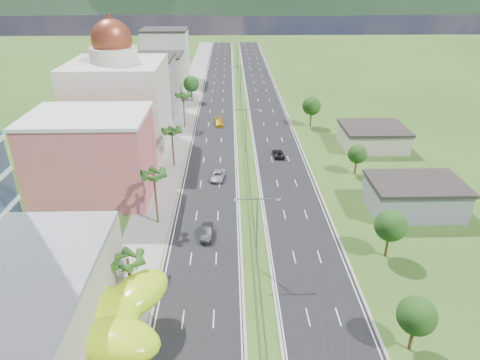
{
  "coord_description": "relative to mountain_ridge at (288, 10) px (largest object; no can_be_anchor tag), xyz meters",
  "views": [
    {
      "loc": [
        -3.45,
        -38.61,
        37.43
      ],
      "look_at": [
        -1.95,
        23.44,
        7.0
      ],
      "focal_mm": 32.0,
      "sensor_mm": 36.0,
      "label": 1
    }
  ],
  "objects": [
    {
      "name": "streetlight_median_b",
      "position": [
        -60.0,
        -440.0,
        6.75
      ],
      "size": [
        6.04,
        0.25,
        11.0
      ],
      "color": "gray",
      "rests_on": "ground"
    },
    {
      "name": "sidewalk_left",
      "position": [
        -77.0,
        -360.0,
        0.06
      ],
      "size": [
        7.0,
        260.0,
        0.12
      ],
      "primitive_type": "cube",
      "color": "gray",
      "rests_on": "ground"
    },
    {
      "name": "domed_building",
      "position": [
        -88.0,
        -395.0,
        11.35
      ],
      "size": [
        20.0,
        20.0,
        28.7
      ],
      "color": "beige",
      "rests_on": "ground"
    },
    {
      "name": "mountain_ridge",
      "position": [
        0.0,
        0.0,
        0.0
      ],
      "size": [
        860.0,
        140.0,
        90.0
      ],
      "primitive_type": null,
      "color": "black",
      "rests_on": "ground"
    },
    {
      "name": "streetlight_median_c",
      "position": [
        -60.0,
        -400.0,
        6.75
      ],
      "size": [
        6.04,
        0.25,
        11.0
      ],
      "color": "gray",
      "rests_on": "ground"
    },
    {
      "name": "midrise_grey",
      "position": [
        -87.0,
        -370.0,
        8.0
      ],
      "size": [
        16.0,
        15.0,
        16.0
      ],
      "primitive_type": "cube",
      "color": "gray",
      "rests_on": "ground"
    },
    {
      "name": "streetlight_median_d",
      "position": [
        -60.0,
        -355.0,
        6.75
      ],
      "size": [
        6.04,
        0.25,
        11.0
      ],
      "color": "gray",
      "rests_on": "ground"
    },
    {
      "name": "road_left",
      "position": [
        -67.5,
        -360.0,
        0.02
      ],
      "size": [
        11.0,
        260.0,
        0.04
      ],
      "primitive_type": "cube",
      "color": "black",
      "rests_on": "ground"
    },
    {
      "name": "car_silver_mid_left",
      "position": [
        -66.01,
        -411.76,
        0.79
      ],
      "size": [
        3.29,
        5.7,
        1.5
      ],
      "primitive_type": "imported",
      "rotation": [
        0.0,
        0.0,
        -0.16
      ],
      "color": "#A7A9AF",
      "rests_on": "road_left"
    },
    {
      "name": "median_guardrail",
      "position": [
        -60.0,
        -378.01,
        0.62
      ],
      "size": [
        0.1,
        216.06,
        0.76
      ],
      "color": "gray",
      "rests_on": "ground"
    },
    {
      "name": "lime_canopy",
      "position": [
        -80.0,
        -454.0,
        4.99
      ],
      "size": [
        18.0,
        15.0,
        7.4
      ],
      "color": "#AED915",
      "rests_on": "ground"
    },
    {
      "name": "palm_tree_e",
      "position": [
        -75.5,
        -380.0,
        8.31
      ],
      "size": [
        3.6,
        3.6,
        9.4
      ],
      "color": "#47301C",
      "rests_on": "ground"
    },
    {
      "name": "palm_tree_c",
      "position": [
        -75.5,
        -428.0,
        8.5
      ],
      "size": [
        3.6,
        3.6,
        9.6
      ],
      "color": "#47301C",
      "rests_on": "ground"
    },
    {
      "name": "car_dark_far_right",
      "position": [
        -52.74,
        -400.49,
        0.73
      ],
      "size": [
        2.58,
        5.07,
        1.37
      ],
      "primitive_type": "imported",
      "rotation": [
        0.0,
        0.0,
        3.21
      ],
      "color": "black",
      "rests_on": "road_right"
    },
    {
      "name": "pink_shophouse",
      "position": [
        -88.0,
        -418.0,
        7.5
      ],
      "size": [
        20.0,
        15.0,
        15.0
      ],
      "primitive_type": "cube",
      "color": "#CF6054",
      "rests_on": "ground"
    },
    {
      "name": "road_right",
      "position": [
        -52.5,
        -360.0,
        0.02
      ],
      "size": [
        11.0,
        260.0,
        0.04
      ],
      "primitive_type": "cube",
      "color": "black",
      "rests_on": "ground"
    },
    {
      "name": "ground",
      "position": [
        -60.0,
        -450.0,
        0.0
      ],
      "size": [
        500.0,
        500.0,
        0.0
      ],
      "primitive_type": "plane",
      "color": "#2D5119",
      "rests_on": "ground"
    },
    {
      "name": "midrise_white",
      "position": [
        -87.0,
        -325.0,
        9.0
      ],
      "size": [
        16.0,
        15.0,
        18.0
      ],
      "primitive_type": "cube",
      "color": "silver",
      "rests_on": "ground"
    },
    {
      "name": "shed_far",
      "position": [
        -30.0,
        -395.0,
        2.2
      ],
      "size": [
        14.0,
        12.0,
        4.4
      ],
      "primitive_type": "cube",
      "color": "#B4AA95",
      "rests_on": "ground"
    },
    {
      "name": "motorcycle",
      "position": [
        -71.9,
        -442.73,
        0.6
      ],
      "size": [
        0.72,
        1.8,
        1.12
      ],
      "primitive_type": "imported",
      "rotation": [
        0.0,
        0.0,
        -0.11
      ],
      "color": "black",
      "rests_on": "road_left"
    },
    {
      "name": "palm_tree_d",
      "position": [
        -75.5,
        -405.0,
        7.54
      ],
      "size": [
        3.6,
        3.6,
        8.6
      ],
      "color": "#47301C",
      "rests_on": "ground"
    },
    {
      "name": "leafy_tree_lfar",
      "position": [
        -75.5,
        -355.0,
        5.58
      ],
      "size": [
        4.9,
        4.9,
        8.05
      ],
      "color": "#47301C",
      "rests_on": "ground"
    },
    {
      "name": "car_yellow_far_left",
      "position": [
        -66.42,
        -378.28,
        0.81
      ],
      "size": [
        2.69,
        5.48,
        1.53
      ],
      "primitive_type": "imported",
      "rotation": [
        0.0,
        0.0,
        0.1
      ],
      "color": "gold",
      "rests_on": "road_left"
    },
    {
      "name": "leafy_tree_rd",
      "position": [
        -42.0,
        -380.0,
        5.58
      ],
      "size": [
        4.9,
        4.9,
        8.05
      ],
      "color": "#47301C",
      "rests_on": "ground"
    },
    {
      "name": "streetlight_median_e",
      "position": [
        -60.0,
        -310.0,
        6.75
      ],
      "size": [
        6.04,
        0.25,
        11.0
      ],
      "color": "gray",
      "rests_on": "ground"
    },
    {
      "name": "shed_near",
      "position": [
        -32.0,
        -425.0,
        2.5
      ],
      "size": [
        15.0,
        10.0,
        5.0
      ],
      "primitive_type": "cube",
      "color": "gray",
      "rests_on": "ground"
    },
    {
      "name": "leafy_tree_rb",
      "position": [
        -41.0,
        -438.0,
        5.18
      ],
      "size": [
        4.55,
        4.55,
        7.47
      ],
      "color": "#47301C",
      "rests_on": "ground"
    },
    {
      "name": "leafy_tree_ra",
      "position": [
        -44.0,
        -455.0,
        4.78
      ],
      "size": [
        4.2,
        4.2,
        6.9
      ],
      "color": "#47301C",
      "rests_on": "ground"
    },
    {
      "name": "leafy_tree_rc",
      "position": [
        -38.0,
        -410.0,
        4.37
      ],
      "size": [
        3.85,
        3.85,
        6.33
      ],
      "color": "#47301C",
      "rests_on": "ground"
    },
    {
      "name": "car_dark_left",
      "position": [
        -67.26,
        -432.37,
        0.85
      ],
      "size": [
        1.91,
        4.99,
        1.62
      ],
      "primitive_type": "imported",
      "rotation": [
        0.0,
        0.0,
        -0.04
      ],
      "color": "black",
      "rests_on": "road_left"
    },
    {
      "name": "palm_tree_b",
      "position": [
        -75.5,
        -448.0,
        7.06
      ],
      "size": [
        3.6,
        3.6,
        8.1
      ],
      "color": "#47301C",
      "rests_on": "ground"
    },
    {
      "name": "midrise_beige",
      "position": [
        -87.0,
        -348.0,
        6.5
      ],
      "size": [
        16.0,
        15.0,
        13.0
      ],
      "primitive_type": "cube",
      "color": "#B4AA95",
      "rests_on": "ground"
    }
  ]
}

